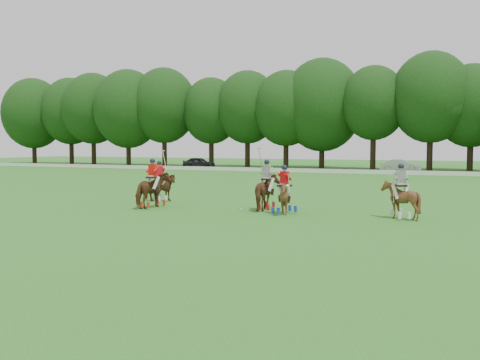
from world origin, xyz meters
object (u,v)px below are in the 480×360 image
at_px(car_left, 199,163).
at_px(polo_red_a, 153,190).
at_px(polo_stripe_b, 400,199).
at_px(polo_red_c, 284,197).
at_px(polo_stripe_a, 267,192).
at_px(polo_ball, 241,210).
at_px(car_mid, 401,166).
at_px(polo_red_b, 160,187).

bearing_deg(car_left, polo_red_a, -162.56).
height_order(car_left, polo_stripe_b, polo_stripe_b).
relative_size(polo_red_c, polo_stripe_a, 0.75).
xyz_separation_m(polo_stripe_b, polo_ball, (-7.27, -0.13, -0.80)).
relative_size(car_mid, polo_ball, 49.56).
bearing_deg(polo_ball, polo_red_c, -12.64).
distance_m(polo_red_b, polo_red_c, 8.42).
bearing_deg(polo_ball, car_mid, 86.65).
distance_m(car_left, polo_red_c, 47.13).
xyz_separation_m(car_left, polo_red_b, (17.63, -37.12, 0.06)).
distance_m(polo_stripe_b, polo_ball, 7.31).
xyz_separation_m(car_left, polo_stripe_a, (24.43, -38.40, 0.15)).
xyz_separation_m(car_left, polo_stripe_b, (30.63, -38.84, 0.11)).
height_order(car_mid, polo_stripe_b, polo_stripe_b).
xyz_separation_m(polo_stripe_a, polo_ball, (-1.07, -0.58, -0.84)).
height_order(polo_red_b, polo_stripe_a, polo_stripe_a).
bearing_deg(polo_stripe_a, polo_stripe_b, -4.09).
bearing_deg(polo_red_c, polo_red_b, 163.58).
bearing_deg(car_mid, polo_red_c, 177.81).
xyz_separation_m(car_mid, polo_red_a, (-6.67, -39.84, 0.16)).
xyz_separation_m(polo_red_c, polo_ball, (-2.34, 0.53, -0.74)).
bearing_deg(car_mid, polo_red_a, 168.22).
bearing_deg(car_mid, polo_stripe_b, -174.96).
bearing_deg(polo_ball, polo_stripe_b, 1.06).
bearing_deg(car_mid, polo_stripe_a, 175.91).
bearing_deg(polo_stripe_a, polo_red_a, -165.19).
xyz_separation_m(polo_red_a, polo_stripe_a, (5.45, 1.44, -0.01)).
relative_size(polo_red_a, polo_red_b, 0.88).
bearing_deg(polo_red_b, polo_stripe_a, -10.64).
bearing_deg(car_left, polo_stripe_b, -149.77).
height_order(polo_red_c, polo_stripe_b, polo_stripe_b).
bearing_deg(polo_red_b, car_left, 115.40).
relative_size(car_left, car_mid, 0.96).
bearing_deg(car_left, polo_stripe_a, -155.56).
distance_m(polo_red_c, polo_ball, 2.52).
bearing_deg(polo_red_b, car_mid, 77.81).
distance_m(polo_stripe_a, polo_stripe_b, 6.22).
bearing_deg(polo_red_c, car_left, 123.05).
relative_size(car_mid, polo_red_c, 2.01).
height_order(car_mid, polo_red_c, polo_red_c).
height_order(polo_red_b, polo_stripe_b, polo_red_b).
bearing_deg(car_left, polo_red_b, -162.62).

